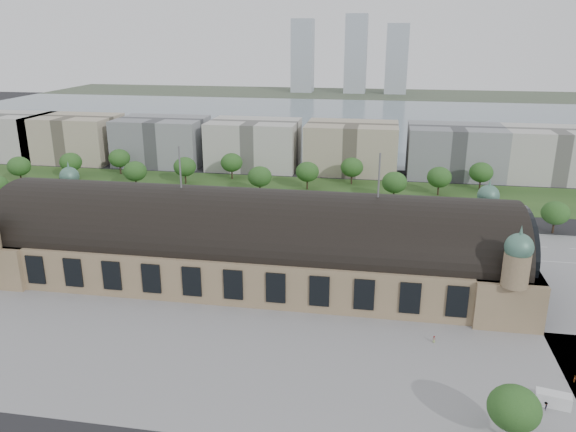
% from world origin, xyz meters
% --- Properties ---
extents(ground, '(900.00, 900.00, 0.00)m').
position_xyz_m(ground, '(0.00, 0.00, 0.00)').
color(ground, black).
rests_on(ground, ground).
extents(station, '(150.00, 48.40, 44.30)m').
position_xyz_m(station, '(0.00, 0.00, 10.28)').
color(station, '#8D7457').
rests_on(station, ground).
extents(plaza_south, '(190.00, 48.00, 0.12)m').
position_xyz_m(plaza_south, '(10.00, -44.00, 0.00)').
color(plaza_south, gray).
rests_on(plaza_south, ground).
extents(road_slab, '(260.00, 26.00, 0.10)m').
position_xyz_m(road_slab, '(-20.00, 38.00, 0.00)').
color(road_slab, black).
rests_on(road_slab, ground).
extents(grass_belt, '(300.00, 45.00, 0.10)m').
position_xyz_m(grass_belt, '(-15.00, 93.00, 0.00)').
color(grass_belt, '#26451B').
rests_on(grass_belt, ground).
extents(petrol_station, '(14.00, 13.00, 5.05)m').
position_xyz_m(petrol_station, '(-53.91, 65.28, 2.95)').
color(petrol_station, orange).
rests_on(petrol_station, ground).
extents(lake, '(700.00, 320.00, 0.08)m').
position_xyz_m(lake, '(0.00, 298.00, 0.00)').
color(lake, slate).
rests_on(lake, ground).
extents(far_shore, '(700.00, 120.00, 0.14)m').
position_xyz_m(far_shore, '(0.00, 498.00, 0.00)').
color(far_shore, '#44513D').
rests_on(far_shore, ground).
extents(far_tower_left, '(24.00, 24.00, 80.00)m').
position_xyz_m(far_tower_left, '(-60.00, 508.00, 40.00)').
color(far_tower_left, '#9EA8B2').
rests_on(far_tower_left, ground).
extents(far_tower_mid, '(24.00, 24.00, 85.00)m').
position_xyz_m(far_tower_mid, '(0.00, 508.00, 42.50)').
color(far_tower_mid, '#9EA8B2').
rests_on(far_tower_mid, ground).
extents(far_tower_right, '(24.00, 24.00, 75.00)m').
position_xyz_m(far_tower_right, '(45.00, 508.00, 37.50)').
color(far_tower_right, '#9EA8B2').
rests_on(far_tower_right, ground).
extents(office_0, '(45.00, 32.00, 24.00)m').
position_xyz_m(office_0, '(-170.00, 133.00, 12.00)').
color(office_0, '#B4B2AB').
rests_on(office_0, ground).
extents(office_1, '(45.00, 32.00, 24.00)m').
position_xyz_m(office_1, '(-130.00, 133.00, 12.00)').
color(office_1, tan).
rests_on(office_1, ground).
extents(office_2, '(45.00, 32.00, 24.00)m').
position_xyz_m(office_2, '(-80.00, 133.00, 12.00)').
color(office_2, gray).
rests_on(office_2, ground).
extents(office_3, '(45.00, 32.00, 24.00)m').
position_xyz_m(office_3, '(-30.00, 133.00, 12.00)').
color(office_3, '#B4B2AB').
rests_on(office_3, ground).
extents(office_4, '(45.00, 32.00, 24.00)m').
position_xyz_m(office_4, '(20.00, 133.00, 12.00)').
color(office_4, tan).
rests_on(office_4, ground).
extents(office_5, '(45.00, 32.00, 24.00)m').
position_xyz_m(office_5, '(70.00, 133.00, 12.00)').
color(office_5, gray).
rests_on(office_5, ground).
extents(office_6, '(45.00, 32.00, 24.00)m').
position_xyz_m(office_6, '(115.00, 133.00, 12.00)').
color(office_6, '#B4B2AB').
rests_on(office_6, ground).
extents(tree_row_1, '(9.60, 9.60, 11.52)m').
position_xyz_m(tree_row_1, '(-96.00, 53.00, 7.43)').
color(tree_row_1, '#2D2116').
rests_on(tree_row_1, ground).
extents(tree_row_2, '(9.60, 9.60, 11.52)m').
position_xyz_m(tree_row_2, '(-72.00, 53.00, 7.43)').
color(tree_row_2, '#2D2116').
rests_on(tree_row_2, ground).
extents(tree_row_3, '(9.60, 9.60, 11.52)m').
position_xyz_m(tree_row_3, '(-48.00, 53.00, 7.43)').
color(tree_row_3, '#2D2116').
rests_on(tree_row_3, ground).
extents(tree_row_4, '(9.60, 9.60, 11.52)m').
position_xyz_m(tree_row_4, '(-24.00, 53.00, 7.43)').
color(tree_row_4, '#2D2116').
rests_on(tree_row_4, ground).
extents(tree_row_5, '(9.60, 9.60, 11.52)m').
position_xyz_m(tree_row_5, '(0.00, 53.00, 7.43)').
color(tree_row_5, '#2D2116').
rests_on(tree_row_5, ground).
extents(tree_row_6, '(9.60, 9.60, 11.52)m').
position_xyz_m(tree_row_6, '(24.00, 53.00, 7.43)').
color(tree_row_6, '#2D2116').
rests_on(tree_row_6, ground).
extents(tree_row_7, '(9.60, 9.60, 11.52)m').
position_xyz_m(tree_row_7, '(48.00, 53.00, 7.43)').
color(tree_row_7, '#2D2116').
rests_on(tree_row_7, ground).
extents(tree_row_8, '(9.60, 9.60, 11.52)m').
position_xyz_m(tree_row_8, '(72.00, 53.00, 7.43)').
color(tree_row_8, '#2D2116').
rests_on(tree_row_8, ground).
extents(tree_row_9, '(9.60, 9.60, 11.52)m').
position_xyz_m(tree_row_9, '(96.00, 53.00, 7.43)').
color(tree_row_9, '#2D2116').
rests_on(tree_row_9, ground).
extents(tree_belt_0, '(10.40, 10.40, 12.48)m').
position_xyz_m(tree_belt_0, '(-130.00, 83.00, 8.05)').
color(tree_belt_0, '#2D2116').
rests_on(tree_belt_0, ground).
extents(tree_belt_1, '(10.40, 10.40, 12.48)m').
position_xyz_m(tree_belt_1, '(-111.00, 95.00, 8.05)').
color(tree_belt_1, '#2D2116').
rests_on(tree_belt_1, ground).
extents(tree_belt_2, '(10.40, 10.40, 12.48)m').
position_xyz_m(tree_belt_2, '(-92.00, 107.00, 8.05)').
color(tree_belt_2, '#2D2116').
rests_on(tree_belt_2, ground).
extents(tree_belt_3, '(10.40, 10.40, 12.48)m').
position_xyz_m(tree_belt_3, '(-73.00, 83.00, 8.05)').
color(tree_belt_3, '#2D2116').
rests_on(tree_belt_3, ground).
extents(tree_belt_4, '(10.40, 10.40, 12.48)m').
position_xyz_m(tree_belt_4, '(-54.00, 95.00, 8.05)').
color(tree_belt_4, '#2D2116').
rests_on(tree_belt_4, ground).
extents(tree_belt_5, '(10.40, 10.40, 12.48)m').
position_xyz_m(tree_belt_5, '(-35.00, 107.00, 8.05)').
color(tree_belt_5, '#2D2116').
rests_on(tree_belt_5, ground).
extents(tree_belt_6, '(10.40, 10.40, 12.48)m').
position_xyz_m(tree_belt_6, '(-16.00, 83.00, 8.05)').
color(tree_belt_6, '#2D2116').
rests_on(tree_belt_6, ground).
extents(tree_belt_7, '(10.40, 10.40, 12.48)m').
position_xyz_m(tree_belt_7, '(3.00, 95.00, 8.05)').
color(tree_belt_7, '#2D2116').
rests_on(tree_belt_7, ground).
extents(tree_belt_8, '(10.40, 10.40, 12.48)m').
position_xyz_m(tree_belt_8, '(22.00, 107.00, 8.05)').
color(tree_belt_8, '#2D2116').
rests_on(tree_belt_8, ground).
extents(tree_belt_9, '(10.40, 10.40, 12.48)m').
position_xyz_m(tree_belt_9, '(41.00, 83.00, 8.05)').
color(tree_belt_9, '#2D2116').
rests_on(tree_belt_9, ground).
extents(tree_belt_10, '(10.40, 10.40, 12.48)m').
position_xyz_m(tree_belt_10, '(60.00, 95.00, 8.05)').
color(tree_belt_10, '#2D2116').
rests_on(tree_belt_10, ground).
extents(tree_belt_11, '(10.40, 10.40, 12.48)m').
position_xyz_m(tree_belt_11, '(79.00, 107.00, 8.05)').
color(tree_belt_11, '#2D2116').
rests_on(tree_belt_11, ground).
extents(tree_plaza_s, '(9.00, 9.00, 10.64)m').
position_xyz_m(tree_plaza_s, '(60.00, -60.00, 6.80)').
color(tree_plaza_s, '#2D2116').
rests_on(tree_plaza_s, ground).
extents(traffic_car_1, '(4.29, 1.93, 1.37)m').
position_xyz_m(traffic_car_1, '(-98.08, 41.29, 0.68)').
color(traffic_car_1, gray).
rests_on(traffic_car_1, ground).
extents(traffic_car_2, '(4.87, 2.40, 1.33)m').
position_xyz_m(traffic_car_2, '(-50.35, 35.86, 0.67)').
color(traffic_car_2, black).
rests_on(traffic_car_2, ground).
extents(traffic_car_3, '(5.01, 2.46, 1.40)m').
position_xyz_m(traffic_car_3, '(-23.97, 45.74, 0.70)').
color(traffic_car_3, maroon).
rests_on(traffic_car_3, ground).
extents(traffic_car_5, '(4.20, 1.59, 1.37)m').
position_xyz_m(traffic_car_5, '(40.44, 45.55, 0.68)').
color(traffic_car_5, '#575B5E').
rests_on(traffic_car_5, ground).
extents(traffic_car_6, '(4.78, 2.46, 1.29)m').
position_xyz_m(traffic_car_6, '(70.11, 34.02, 0.65)').
color(traffic_car_6, '#BAB9BC').
rests_on(traffic_car_6, ground).
extents(parked_car_0, '(4.25, 3.74, 1.39)m').
position_xyz_m(parked_car_0, '(-80.00, 25.00, 0.70)').
color(parked_car_0, black).
rests_on(parked_car_0, ground).
extents(parked_car_1, '(6.36, 5.19, 1.61)m').
position_xyz_m(parked_car_1, '(-80.00, 25.00, 0.81)').
color(parked_car_1, maroon).
rests_on(parked_car_1, ground).
extents(parked_car_2, '(4.65, 3.85, 1.27)m').
position_xyz_m(parked_car_2, '(-50.80, 24.46, 0.64)').
color(parked_car_2, '#1B244C').
rests_on(parked_car_2, ground).
extents(parked_car_3, '(4.68, 4.06, 1.52)m').
position_xyz_m(parked_car_3, '(-41.29, 22.13, 0.76)').
color(parked_car_3, slate).
rests_on(parked_car_3, ground).
extents(parked_car_4, '(5.25, 3.47, 1.63)m').
position_xyz_m(parked_car_4, '(-41.89, 21.00, 0.82)').
color(parked_car_4, white).
rests_on(parked_car_4, ground).
extents(parked_car_5, '(5.84, 5.37, 1.52)m').
position_xyz_m(parked_car_5, '(-18.00, 22.91, 0.76)').
color(parked_car_5, '#92969A').
rests_on(parked_car_5, ground).
extents(parked_car_6, '(5.49, 4.21, 1.48)m').
position_xyz_m(parked_car_6, '(-23.52, 22.61, 0.74)').
color(parked_car_6, black).
rests_on(parked_car_6, ground).
extents(bus_west, '(13.72, 4.05, 3.77)m').
position_xyz_m(bus_west, '(2.22, 28.90, 1.89)').
color(bus_west, red).
rests_on(bus_west, ground).
extents(bus_mid, '(10.90, 2.68, 3.03)m').
position_xyz_m(bus_mid, '(19.03, 27.14, 1.51)').
color(bus_mid, white).
rests_on(bus_mid, ground).
extents(bus_east, '(13.73, 3.85, 3.79)m').
position_xyz_m(bus_east, '(25.34, 29.43, 1.89)').
color(bus_east, beige).
rests_on(bus_east, ground).
extents(van_south, '(6.69, 3.78, 2.73)m').
position_xyz_m(van_south, '(69.67, -48.34, 1.31)').
color(van_south, silver).
rests_on(van_south, ground).
extents(pedestrian_0, '(0.82, 0.47, 1.68)m').
position_xyz_m(pedestrian_0, '(49.44, -28.99, 0.84)').
color(pedestrian_0, gray).
rests_on(pedestrian_0, ground).
extents(pedestrian_1, '(0.63, 0.77, 1.80)m').
position_xyz_m(pedestrian_1, '(76.29, -40.02, 0.90)').
color(pedestrian_1, gray).
rests_on(pedestrian_1, ground).
extents(pedestrian_4, '(0.94, 1.30, 1.84)m').
position_xyz_m(pedestrian_4, '(68.27, -50.14, 0.92)').
color(pedestrian_4, gray).
rests_on(pedestrian_4, ground).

